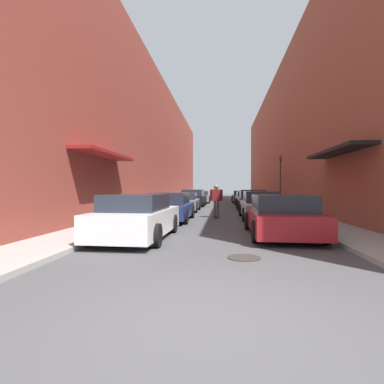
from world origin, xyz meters
The scene contains 18 objects.
ground centered at (0.00, 19.59, 0.00)m, with size 107.75×107.75×0.00m, color #424244.
curb_strip_left centered at (-4.12, 24.49, 0.06)m, with size 1.80×48.98×0.12m.
curb_strip_right centered at (4.12, 24.49, 0.06)m, with size 1.80×48.98×0.12m.
building_row_left centered at (-7.02, 24.49, 5.59)m, with size 4.90×48.98×11.17m.
building_row_right centered at (7.02, 24.49, 5.97)m, with size 4.90×48.98×11.94m.
parked_car_left_0 centered at (-2.26, 5.18, 0.64)m, with size 1.90×4.18×1.32m.
parked_car_left_1 centered at (-2.15, 10.12, 0.63)m, with size 1.90×4.29×1.30m.
parked_car_left_2 centered at (-2.27, 15.79, 0.59)m, with size 1.96×4.05×1.20m.
parked_car_left_3 centered at (-2.21, 21.36, 0.67)m, with size 2.00×4.35×1.39m.
parked_car_left_4 centered at (-2.10, 26.93, 0.60)m, with size 2.08×4.33×1.21m.
parked_car_right_0 centered at (2.08, 6.16, 0.62)m, with size 2.05×4.41×1.29m.
parked_car_right_1 centered at (2.08, 11.46, 0.64)m, with size 1.90×4.35×1.35m.
parked_car_right_2 centered at (2.17, 16.78, 0.67)m, with size 1.92×3.95×1.40m.
parked_car_right_3 centered at (2.21, 22.61, 0.59)m, with size 1.88×4.72×1.21m.
parked_car_right_4 centered at (2.20, 28.28, 0.62)m, with size 2.05×4.75×1.24m.
skateboarder centered at (-0.08, 11.71, 1.04)m, with size 0.65×0.78×1.69m.
manhole_cover centered at (0.71, 3.03, 0.01)m, with size 0.70×0.70×0.02m.
traffic_light centered at (4.64, 20.18, 2.49)m, with size 0.16×0.22×3.88m.
Camera 1 is at (0.26, -3.43, 1.50)m, focal length 28.00 mm.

